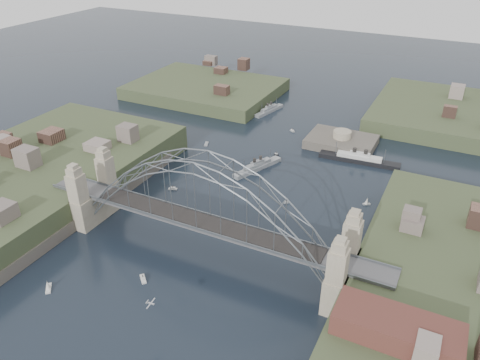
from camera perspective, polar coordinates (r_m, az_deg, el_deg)
name	(u,v)px	position (r m, az deg, el deg)	size (l,w,h in m)	color
ground	(205,252)	(109.02, -4.28, -8.77)	(500.00, 500.00, 0.00)	black
bridge	(203,207)	(101.87, -4.54, -3.32)	(84.00, 13.80, 24.60)	#525254
shore_west	(25,188)	(141.80, -24.73, -0.94)	(50.50, 90.00, 12.00)	#3A4528
shore_east	(480,333)	(98.55, 27.19, -16.21)	(50.50, 90.00, 12.00)	#3A4528
headland_nw	(206,93)	(206.60, -4.18, 10.51)	(60.00, 45.00, 9.00)	#3A4528
headland_ne	(471,122)	(194.58, 26.35, 6.32)	(70.00, 55.00, 9.50)	#3A4528
fort_island	(341,147)	(161.48, 12.17, 3.99)	(22.00, 16.00, 9.40)	#4E483F
wharf_shed	(397,329)	(82.11, 18.59, -16.81)	(20.00, 8.00, 4.00)	#592D26
naval_cruiser_near	(257,167)	(142.44, 2.13, 1.62)	(8.94, 18.00, 5.51)	gray
naval_cruiser_far	(269,110)	(186.30, 3.57, 8.50)	(5.76, 16.10, 5.40)	gray
ocean_liner	(359,159)	(151.21, 14.31, 2.45)	(25.16, 5.04, 6.13)	black
aeroplane	(150,303)	(87.40, -10.92, -14.52)	(1.54, 2.85, 0.41)	#B3B6BB
small_boat_a	(173,189)	(133.38, -8.20, -1.04)	(2.56, 1.64, 1.43)	silver
small_boat_b	(286,202)	(126.42, 5.65, -2.72)	(1.59, 1.58, 1.43)	silver
small_boat_c	(143,279)	(103.44, -11.73, -11.70)	(2.80, 2.71, 1.43)	silver
small_boat_d	(367,202)	(129.34, 15.20, -2.58)	(2.10, 1.64, 2.38)	silver
small_boat_e	(206,144)	(158.99, -4.12, 4.39)	(2.14, 3.39, 0.45)	silver
small_boat_f	(276,154)	(151.62, 4.45, 3.13)	(1.44, 0.51, 1.43)	silver
small_boat_h	(292,131)	(169.48, 6.40, 5.97)	(2.23, 1.77, 1.43)	silver
small_boat_i	(365,258)	(109.46, 15.05, -9.16)	(2.74, 1.83, 2.38)	silver
small_boat_j	(48,286)	(106.58, -22.36, -11.90)	(2.76, 2.94, 2.38)	silver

